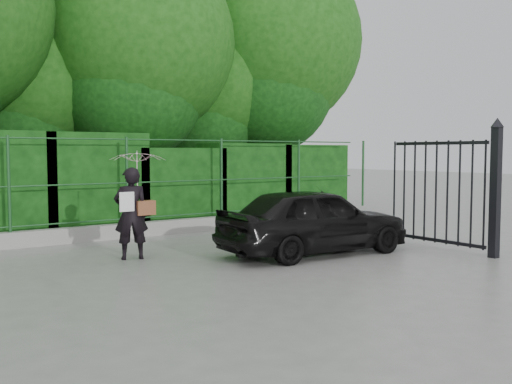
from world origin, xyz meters
TOP-DOWN VIEW (x-y plane):
  - ground at (0.00, 0.00)m, footprint 80.00×80.00m
  - kerb at (0.00, 4.50)m, footprint 14.00×0.25m
  - fence at (0.22, 4.50)m, footprint 14.13×0.06m
  - hedge at (-0.02, 5.50)m, footprint 14.20×1.20m
  - trees at (1.14, 7.74)m, footprint 17.10×6.15m
  - gate at (4.60, -0.72)m, footprint 0.22×2.33m
  - woman at (-0.38, 2.23)m, footprint 0.92×0.92m
  - car at (2.34, 0.82)m, footprint 3.58×1.63m

SIDE VIEW (x-z plane):
  - ground at x=0.00m, z-range 0.00..0.00m
  - kerb at x=0.00m, z-range 0.00..0.30m
  - car at x=2.34m, z-range 0.00..1.19m
  - hedge at x=-0.02m, z-range -0.09..2.12m
  - gate at x=4.60m, z-range 0.01..2.37m
  - woman at x=-0.38m, z-range 0.29..2.10m
  - fence at x=0.22m, z-range 0.30..2.10m
  - trees at x=1.14m, z-range 0.58..8.66m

